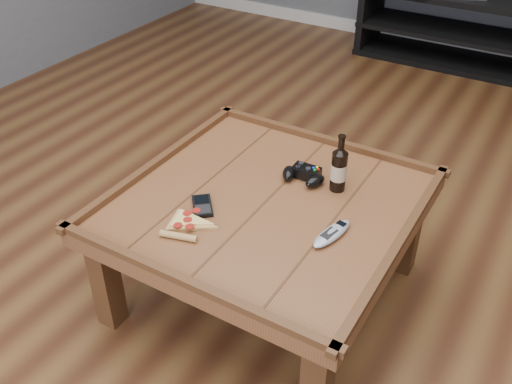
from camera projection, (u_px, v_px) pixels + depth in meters
The scene contains 9 objects.
ground at pixel (265, 292), 2.28m from camera, with size 6.00×6.00×0.00m, color #402212.
baseboard at pixel (462, 46), 4.35m from camera, with size 5.00×0.02×0.10m, color silver.
coffee_table at pixel (266, 214), 2.05m from camera, with size 1.03×1.03×0.48m.
media_console at pixel (459, 30), 4.07m from camera, with size 1.40×0.45×0.50m.
beer_bottle at pixel (339, 168), 2.03m from camera, with size 0.06×0.06×0.22m.
game_controller at pixel (304, 175), 2.11m from camera, with size 0.18×0.12×0.05m.
pizza_slice at pixel (186, 224), 1.90m from camera, with size 0.19×0.25×0.02m.
smartphone at pixel (202, 206), 1.98m from camera, with size 0.13×0.13×0.02m.
remote_control at pixel (332, 233), 1.85m from camera, with size 0.09×0.19×0.03m.
Camera 1 is at (0.81, -1.42, 1.64)m, focal length 40.00 mm.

